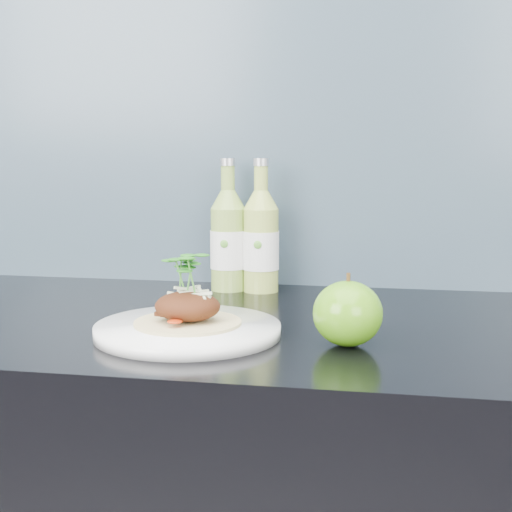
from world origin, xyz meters
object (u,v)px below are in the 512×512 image
Objects in this scene: dinner_plate at (188,330)px; green_apple at (348,314)px; cider_bottle_left at (228,241)px; cider_bottle_right at (261,241)px.

green_apple is (0.21, -0.01, 0.03)m from dinner_plate.
cider_bottle_left is at bearing 93.47° from dinner_plate.
green_apple reaches higher than dinner_plate.
dinner_plate is 2.97× the size of green_apple.
dinner_plate is 1.20× the size of cider_bottle_left.
cider_bottle_right reaches higher than green_apple.
green_apple is at bearing -77.46° from cider_bottle_left.
dinner_plate is at bearing -118.75° from cider_bottle_right.
cider_bottle_left reaches higher than green_apple.
cider_bottle_right is at bearing 116.97° from green_apple.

